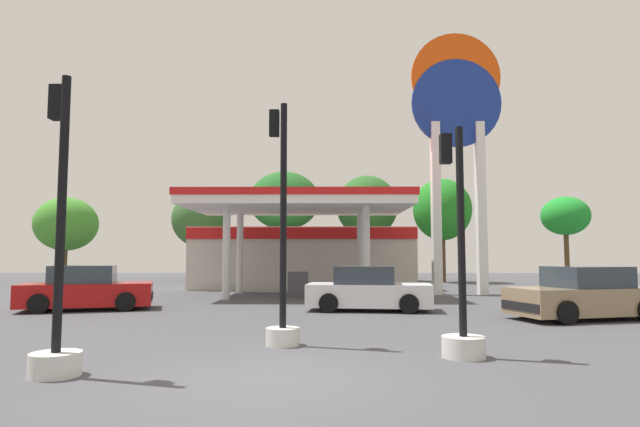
{
  "coord_description": "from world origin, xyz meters",
  "views": [
    {
      "loc": [
        0.8,
        -8.01,
        1.88
      ],
      "look_at": [
        0.64,
        11.01,
        3.39
      ],
      "focal_mm": 29.02,
      "sensor_mm": 36.0,
      "label": 1
    }
  ],
  "objects_px": {
    "traffic_signal_0": "(57,297)",
    "tree_0": "(66,224)",
    "traffic_signal_1": "(282,274)",
    "tree_2": "(284,201)",
    "tree_1": "(201,219)",
    "tree_3": "(367,206)",
    "station_pole_sign": "(457,125)",
    "tree_4": "(442,210)",
    "traffic_signal_2": "(461,301)",
    "car_0": "(368,290)",
    "tree_5": "(565,216)",
    "car_2": "(87,290)",
    "car_1": "(584,295)"
  },
  "relations": [
    {
      "from": "traffic_signal_0",
      "to": "tree_3",
      "type": "distance_m",
      "value": 30.16
    },
    {
      "from": "station_pole_sign",
      "to": "car_2",
      "type": "xyz_separation_m",
      "value": [
        -14.47,
        -6.82,
        -7.39
      ]
    },
    {
      "from": "car_0",
      "to": "tree_5",
      "type": "relative_size",
      "value": 0.73
    },
    {
      "from": "car_2",
      "to": "traffic_signal_1",
      "type": "xyz_separation_m",
      "value": [
        7.2,
        -6.79,
        0.8
      ]
    },
    {
      "from": "tree_5",
      "to": "tree_3",
      "type": "bearing_deg",
      "value": 174.31
    },
    {
      "from": "traffic_signal_1",
      "to": "tree_3",
      "type": "xyz_separation_m",
      "value": [
        3.97,
        26.24,
        3.86
      ]
    },
    {
      "from": "tree_2",
      "to": "traffic_signal_2",
      "type": "bearing_deg",
      "value": -78.3
    },
    {
      "from": "car_1",
      "to": "car_2",
      "type": "height_order",
      "value": "car_1"
    },
    {
      "from": "car_1",
      "to": "tree_5",
      "type": "height_order",
      "value": "tree_5"
    },
    {
      "from": "tree_5",
      "to": "tree_2",
      "type": "bearing_deg",
      "value": -177.67
    },
    {
      "from": "car_0",
      "to": "tree_5",
      "type": "distance_m",
      "value": 24.04
    },
    {
      "from": "tree_0",
      "to": "tree_4",
      "type": "xyz_separation_m",
      "value": [
        26.08,
        -0.68,
        0.92
      ]
    },
    {
      "from": "traffic_signal_1",
      "to": "tree_5",
      "type": "relative_size",
      "value": 0.87
    },
    {
      "from": "tree_0",
      "to": "tree_3",
      "type": "height_order",
      "value": "tree_3"
    },
    {
      "from": "traffic_signal_1",
      "to": "tree_5",
      "type": "distance_m",
      "value": 30.61
    },
    {
      "from": "traffic_signal_0",
      "to": "tree_0",
      "type": "distance_m",
      "value": 31.1
    },
    {
      "from": "tree_1",
      "to": "tree_3",
      "type": "xyz_separation_m",
      "value": [
        12.05,
        -0.14,
        0.91
      ]
    },
    {
      "from": "tree_2",
      "to": "tree_4",
      "type": "relative_size",
      "value": 1.07
    },
    {
      "from": "station_pole_sign",
      "to": "tree_4",
      "type": "distance_m",
      "value": 11.26
    },
    {
      "from": "tree_1",
      "to": "tree_2",
      "type": "distance_m",
      "value": 6.74
    },
    {
      "from": "car_2",
      "to": "tree_4",
      "type": "relative_size",
      "value": 0.64
    },
    {
      "from": "traffic_signal_2",
      "to": "tree_1",
      "type": "xyz_separation_m",
      "value": [
        -11.49,
        27.6,
        3.4
      ]
    },
    {
      "from": "traffic_signal_1",
      "to": "tree_0",
      "type": "bearing_deg",
      "value": 124.47
    },
    {
      "from": "tree_1",
      "to": "tree_3",
      "type": "distance_m",
      "value": 12.08
    },
    {
      "from": "car_0",
      "to": "car_1",
      "type": "xyz_separation_m",
      "value": [
        6.08,
        -2.3,
        0.02
      ]
    },
    {
      "from": "car_2",
      "to": "traffic_signal_2",
      "type": "bearing_deg",
      "value": -37.05
    },
    {
      "from": "tree_4",
      "to": "tree_5",
      "type": "bearing_deg",
      "value": 3.95
    },
    {
      "from": "traffic_signal_1",
      "to": "tree_3",
      "type": "relative_size",
      "value": 0.67
    },
    {
      "from": "station_pole_sign",
      "to": "tree_5",
      "type": "distance_m",
      "value": 15.69
    },
    {
      "from": "traffic_signal_0",
      "to": "tree_4",
      "type": "relative_size",
      "value": 0.67
    },
    {
      "from": "traffic_signal_1",
      "to": "tree_2",
      "type": "bearing_deg",
      "value": 94.35
    },
    {
      "from": "traffic_signal_0",
      "to": "traffic_signal_2",
      "type": "bearing_deg",
      "value": 12.71
    },
    {
      "from": "traffic_signal_2",
      "to": "car_1",
      "type": "bearing_deg",
      "value": 48.04
    },
    {
      "from": "car_2",
      "to": "traffic_signal_0",
      "type": "xyz_separation_m",
      "value": [
        3.91,
        -9.53,
        0.54
      ]
    },
    {
      "from": "car_2",
      "to": "traffic_signal_0",
      "type": "bearing_deg",
      "value": -67.7
    },
    {
      "from": "traffic_signal_1",
      "to": "tree_4",
      "type": "bearing_deg",
      "value": 69.79
    },
    {
      "from": "car_1",
      "to": "tree_1",
      "type": "bearing_deg",
      "value": 126.92
    },
    {
      "from": "traffic_signal_1",
      "to": "tree_0",
      "type": "relative_size",
      "value": 0.87
    },
    {
      "from": "traffic_signal_0",
      "to": "car_0",
      "type": "bearing_deg",
      "value": 58.97
    },
    {
      "from": "station_pole_sign",
      "to": "tree_4",
      "type": "relative_size",
      "value": 1.79
    },
    {
      "from": "car_2",
      "to": "traffic_signal_1",
      "type": "height_order",
      "value": "traffic_signal_1"
    },
    {
      "from": "car_2",
      "to": "car_0",
      "type": "bearing_deg",
      "value": -0.7
    },
    {
      "from": "traffic_signal_0",
      "to": "tree_0",
      "type": "xyz_separation_m",
      "value": [
        -13.84,
        27.71,
        2.79
      ]
    },
    {
      "from": "traffic_signal_2",
      "to": "tree_0",
      "type": "bearing_deg",
      "value": 128.12
    },
    {
      "from": "station_pole_sign",
      "to": "tree_5",
      "type": "xyz_separation_m",
      "value": [
        10.31,
        11.28,
        -3.56
      ]
    },
    {
      "from": "traffic_signal_1",
      "to": "tree_5",
      "type": "bearing_deg",
      "value": 54.77
    },
    {
      "from": "tree_3",
      "to": "traffic_signal_1",
      "type": "bearing_deg",
      "value": -98.6
    },
    {
      "from": "car_2",
      "to": "traffic_signal_2",
      "type": "relative_size",
      "value": 1.06
    },
    {
      "from": "car_0",
      "to": "tree_2",
      "type": "distance_m",
      "value": 18.57
    },
    {
      "from": "station_pole_sign",
      "to": "tree_2",
      "type": "height_order",
      "value": "station_pole_sign"
    }
  ]
}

